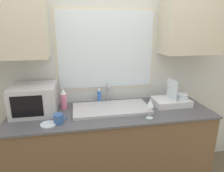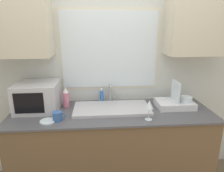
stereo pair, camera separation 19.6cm
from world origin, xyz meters
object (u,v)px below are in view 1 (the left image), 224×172
(dish_rack, at_px, (172,100))
(mug_near_sink, at_px, (59,119))
(microwave, at_px, (35,99))
(wine_glass, at_px, (150,104))
(soap_bottle, at_px, (99,97))
(faucet, at_px, (108,92))
(spray_bottle, at_px, (64,99))

(dish_rack, xyz_separation_m, mug_near_sink, (-1.21, -0.23, -0.01))
(microwave, xyz_separation_m, wine_glass, (1.09, -0.33, 0.00))
(dish_rack, distance_m, soap_bottle, 0.82)
(soap_bottle, relative_size, wine_glass, 0.89)
(faucet, relative_size, spray_bottle, 0.98)
(microwave, xyz_separation_m, dish_rack, (1.46, -0.05, -0.09))
(microwave, xyz_separation_m, spray_bottle, (0.28, 0.05, -0.04))
(faucet, bearing_deg, wine_glass, -55.19)
(spray_bottle, height_order, mug_near_sink, spray_bottle)
(faucet, relative_size, soap_bottle, 1.28)
(dish_rack, bearing_deg, wine_glass, -143.01)
(microwave, bearing_deg, mug_near_sink, -49.15)
(spray_bottle, bearing_deg, soap_bottle, 13.09)
(mug_near_sink, relative_size, wine_glass, 0.62)
(microwave, bearing_deg, spray_bottle, 9.69)
(faucet, xyz_separation_m, dish_rack, (0.69, -0.19, -0.08))
(microwave, relative_size, spray_bottle, 1.91)
(faucet, distance_m, spray_bottle, 0.50)
(soap_bottle, bearing_deg, dish_rack, -13.44)
(microwave, height_order, wine_glass, microwave)
(microwave, bearing_deg, dish_rack, -2.05)
(spray_bottle, bearing_deg, faucet, 10.29)
(faucet, distance_m, microwave, 0.78)
(microwave, relative_size, wine_glass, 2.20)
(soap_bottle, relative_size, mug_near_sink, 1.44)
(dish_rack, relative_size, wine_glass, 2.01)
(faucet, height_order, dish_rack, dish_rack)
(dish_rack, xyz_separation_m, soap_bottle, (-0.79, 0.19, 0.03))
(dish_rack, height_order, mug_near_sink, dish_rack)
(spray_bottle, distance_m, soap_bottle, 0.40)
(spray_bottle, relative_size, wine_glass, 1.15)
(mug_near_sink, bearing_deg, dish_rack, 10.77)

